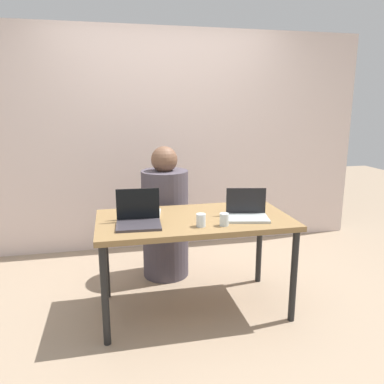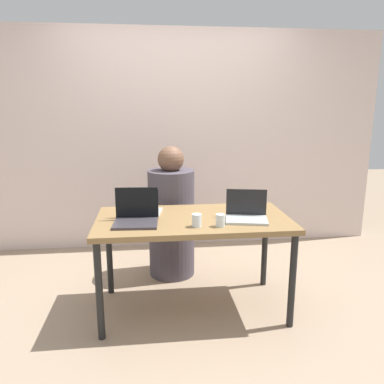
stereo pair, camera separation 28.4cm
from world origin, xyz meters
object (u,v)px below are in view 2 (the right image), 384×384
Objects in this scene: laptop_front_left at (136,216)px; laptop_front_right at (246,213)px; person_at_center at (172,219)px; laptop_back_left at (141,209)px; water_glass_right at (220,221)px; water_glass_center at (197,221)px.

laptop_front_left reaches higher than laptop_front_right.
laptop_front_right is (0.51, -0.75, 0.25)m from person_at_center.
laptop_back_left is (-0.26, -0.54, 0.26)m from person_at_center.
laptop_front_left is 0.95× the size of laptop_front_right.
laptop_back_left is 0.65m from water_glass_right.
laptop_front_right is at bearing 32.28° from water_glass_right.
laptop_back_left reaches higher than laptop_front_right.
water_glass_right is at bearing -135.78° from laptop_front_right.
person_at_center is 3.79× the size of laptop_front_left.
laptop_back_left is 0.80m from laptop_front_right.
laptop_front_left is 1.00× the size of laptop_back_left.
laptop_back_left is 0.94× the size of laptop_front_right.
person_at_center is at bearing 71.56° from laptop_front_left.
laptop_front_left is 3.55× the size of water_glass_center.
person_at_center is 0.65m from laptop_back_left.
laptop_back_left is at bearing 83.25° from laptop_front_left.
laptop_front_left is 0.60m from water_glass_right.
water_glass_right is (-0.22, -0.14, -0.01)m from laptop_front_right.
laptop_front_right is 3.74× the size of water_glass_center.
laptop_front_right is (0.77, -0.21, -0.00)m from laptop_back_left.
water_glass_right is 0.16m from water_glass_center.
laptop_back_left is 0.51m from water_glass_center.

